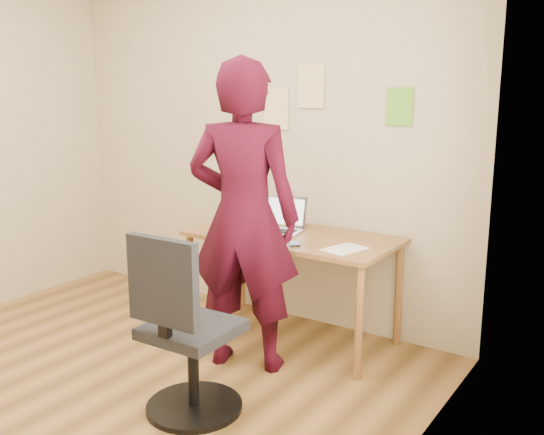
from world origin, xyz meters
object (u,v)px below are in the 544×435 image
Objects in this scene: laptop at (280,224)px; person at (244,217)px; desk at (292,247)px; phone at (294,244)px; office_chair at (184,339)px.

laptop is 0.19× the size of person.
desk is 0.58m from person.
office_chair is (-0.08, -0.96, -0.32)m from phone.
office_chair is 0.53× the size of person.
office_chair reaches higher than desk.
laptop is (-0.13, 0.05, 0.14)m from desk.
phone is (0.27, -0.26, -0.05)m from laptop.
office_chair is at bearing -91.83° from laptop.
laptop is at bearing 158.80° from desk.
desk is 1.40× the size of office_chair.
desk is 0.27m from phone.
office_chair reaches higher than laptop.
laptop reaches higher than phone.
office_chair is at bearing -131.43° from phone.
desk is 0.74× the size of person.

